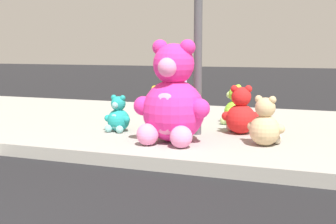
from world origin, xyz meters
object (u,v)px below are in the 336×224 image
(plush_lavender, at_px, (179,105))
(plush_yellow, at_px, (161,113))
(plush_teal, at_px, (118,117))
(plush_lime, at_px, (235,108))
(plush_pink_large, at_px, (172,102))
(plush_tan, at_px, (265,126))
(plush_red, at_px, (241,114))
(sign_pole, at_px, (198,4))

(plush_lavender, relative_size, plush_yellow, 1.09)
(plush_teal, bearing_deg, plush_lime, 39.86)
(plush_pink_large, distance_m, plush_lime, 1.64)
(plush_tan, relative_size, plush_lime, 0.99)
(plush_red, bearing_deg, plush_yellow, -171.36)
(plush_yellow, bearing_deg, plush_lavender, 90.03)
(plush_lime, bearing_deg, plush_tan, -64.39)
(plush_teal, bearing_deg, plush_tan, -5.51)
(plush_pink_large, height_order, plush_red, plush_pink_large)
(plush_teal, bearing_deg, plush_pink_large, -23.24)
(plush_lavender, distance_m, plush_teal, 1.17)
(plush_teal, xyz_separation_m, plush_lime, (1.38, 1.15, 0.04))
(plush_pink_large, bearing_deg, plush_lavender, 106.36)
(plush_lavender, height_order, plush_red, plush_lavender)
(plush_lavender, xyz_separation_m, plush_lime, (0.86, 0.11, -0.03))
(plush_lime, bearing_deg, plush_lavender, -172.51)
(plush_lavender, relative_size, plush_lime, 1.14)
(plush_lavender, relative_size, plush_teal, 1.35)
(plush_lavender, relative_size, plush_tan, 1.15)
(plush_yellow, bearing_deg, plush_lime, 45.56)
(plush_lavender, bearing_deg, plush_yellow, -89.97)
(plush_teal, relative_size, plush_yellow, 0.81)
(sign_pole, xyz_separation_m, plush_yellow, (-0.56, 0.10, -1.45))
(plush_pink_large, xyz_separation_m, plush_red, (0.66, 0.85, -0.24))
(plush_tan, height_order, plush_red, plush_red)
(plush_red, distance_m, plush_yellow, 1.10)
(plush_red, height_order, plush_lime, plush_red)
(plush_lime, xyz_separation_m, plush_yellow, (-0.86, -0.88, 0.01))
(plush_teal, bearing_deg, plush_yellow, 27.89)
(plush_teal, distance_m, plush_yellow, 0.59)
(plush_tan, distance_m, plush_yellow, 1.58)
(sign_pole, bearing_deg, plush_lime, 72.87)
(plush_red, relative_size, plush_teal, 1.29)
(plush_lavender, height_order, plush_lime, plush_lavender)
(plush_tan, bearing_deg, plush_pink_large, -169.02)
(plush_red, distance_m, plush_lime, 0.75)
(sign_pole, bearing_deg, plush_red, 26.34)
(sign_pole, relative_size, plush_pink_large, 2.58)
(plush_pink_large, distance_m, plush_red, 1.10)
(plush_teal, bearing_deg, plush_lavender, 63.42)
(plush_tan, height_order, plush_teal, plush_tan)
(plush_pink_large, distance_m, plush_yellow, 0.84)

